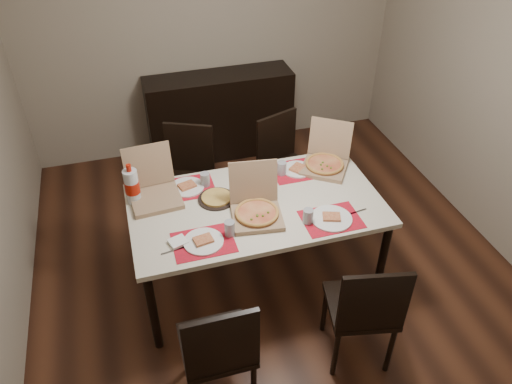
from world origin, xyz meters
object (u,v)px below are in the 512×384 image
(sideboard, at_px, (220,115))
(chair_near_left, at_px, (219,349))
(chair_near_right, at_px, (365,308))
(soda_bottle, at_px, (132,186))
(chair_far_left, at_px, (188,174))
(dip_bowl, at_px, (260,184))
(dining_table, at_px, (256,210))
(chair_far_right, at_px, (284,161))
(pizza_box_center, at_px, (256,209))

(sideboard, distance_m, chair_near_left, 2.93)
(sideboard, relative_size, chair_near_left, 1.61)
(chair_near_right, bearing_deg, soda_bottle, 136.80)
(sideboard, distance_m, chair_far_left, 1.18)
(dip_bowl, bearing_deg, dining_table, -115.35)
(chair_far_right, bearing_deg, chair_far_left, 176.58)
(sideboard, xyz_separation_m, dip_bowl, (-0.07, -1.70, 0.31))
(chair_far_left, xyz_separation_m, soda_bottle, (-0.47, -0.57, 0.37))
(chair_near_left, bearing_deg, sideboard, 76.70)
(chair_near_left, bearing_deg, dip_bowl, 62.41)
(sideboard, distance_m, soda_bottle, 1.95)
(chair_far_left, bearing_deg, chair_near_left, -94.62)
(chair_far_right, bearing_deg, pizza_box_center, -119.86)
(chair_near_left, height_order, chair_far_right, same)
(dining_table, bearing_deg, chair_far_right, 58.14)
(dining_table, distance_m, soda_bottle, 0.90)
(chair_near_left, height_order, soda_bottle, soda_bottle)
(chair_near_left, xyz_separation_m, pizza_box_center, (0.47, 0.82, 0.29))
(chair_near_left, distance_m, chair_far_right, 2.01)
(chair_far_right, xyz_separation_m, soda_bottle, (-1.33, -0.52, 0.37))
(dining_table, xyz_separation_m, pizza_box_center, (-0.04, -0.13, 0.12))
(dining_table, height_order, pizza_box_center, pizza_box_center)
(chair_near_left, relative_size, chair_far_left, 1.00)
(chair_near_left, xyz_separation_m, dip_bowl, (0.60, 1.14, 0.25))
(dining_table, distance_m, chair_near_left, 1.09)
(pizza_box_center, xyz_separation_m, dip_bowl, (0.13, 0.32, -0.04))
(chair_far_left, bearing_deg, chair_near_right, -65.67)
(dining_table, relative_size, soda_bottle, 5.72)
(chair_far_left, height_order, pizza_box_center, pizza_box_center)
(chair_near_right, bearing_deg, pizza_box_center, 120.85)
(pizza_box_center, distance_m, soda_bottle, 0.90)
(chair_near_right, distance_m, chair_far_left, 1.94)
(chair_near_right, xyz_separation_m, dip_bowl, (-0.35, 1.12, 0.25))
(chair_near_right, bearing_deg, chair_near_left, -178.19)
(chair_far_right, bearing_deg, sideboard, 106.60)
(sideboard, height_order, dip_bowl, sideboard)
(dining_table, relative_size, chair_far_left, 1.94)
(pizza_box_center, relative_size, dip_bowl, 3.47)
(dining_table, xyz_separation_m, dip_bowl, (0.09, 0.19, 0.08))
(chair_near_left, bearing_deg, chair_near_right, 1.81)
(chair_near_right, relative_size, pizza_box_center, 2.21)
(chair_far_right, xyz_separation_m, pizza_box_center, (-0.53, -0.92, 0.29))
(dining_table, bearing_deg, chair_near_left, -118.04)
(sideboard, height_order, chair_far_right, chair_far_right)
(chair_near_left, distance_m, chair_near_right, 0.94)
(sideboard, distance_m, dip_bowl, 1.73)
(chair_near_left, distance_m, soda_bottle, 1.32)
(chair_far_left, relative_size, soda_bottle, 2.95)
(dining_table, height_order, chair_near_right, chair_near_right)
(chair_near_right, height_order, chair_far_right, same)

